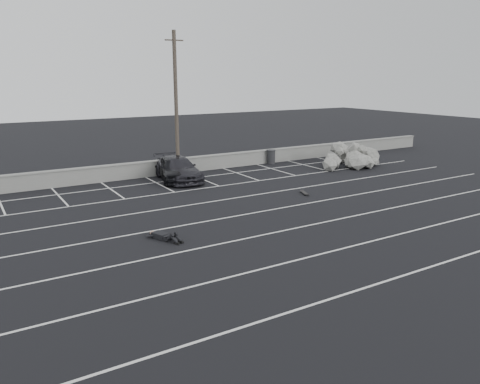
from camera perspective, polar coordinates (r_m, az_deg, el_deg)
ground at (r=21.25m, az=6.94°, el=-4.37°), size 120.00×120.00×0.00m
seawall at (r=32.89m, az=-8.30°, el=3.14°), size 50.00×0.45×1.06m
stall_lines at (r=24.65m, az=0.44°, el=-1.67°), size 36.00×20.05×0.01m
car_left at (r=30.76m, az=-8.05°, el=2.86°), size 2.90×4.93×1.58m
car_right at (r=30.81m, az=-7.56°, el=2.82°), size 2.55×5.33×1.50m
utility_pole at (r=31.68m, az=-7.79°, el=10.52°), size 1.27×0.25×9.50m
trash_bin at (r=36.46m, az=3.80°, el=4.32°), size 0.77×0.77×1.08m
riprap_pile at (r=36.47m, az=13.80°, el=3.86°), size 5.97×4.11×1.29m
person at (r=20.02m, az=-9.71°, el=-4.95°), size 2.43×2.90×0.46m
skateboard at (r=27.24m, az=7.87°, el=-0.11°), size 0.51×0.89×0.10m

